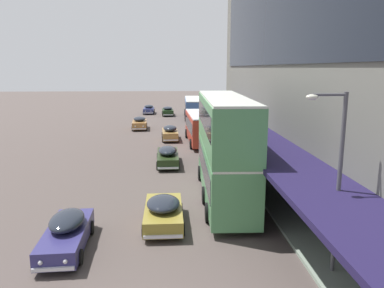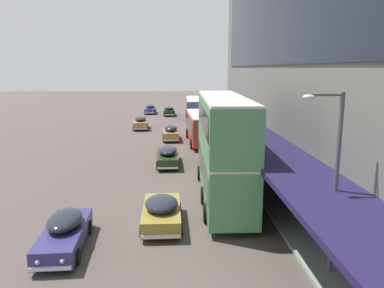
% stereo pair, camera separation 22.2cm
% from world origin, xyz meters
% --- Properties ---
extents(transit_bus_kerbside_front, '(2.88, 11.39, 3.09)m').
position_xyz_m(transit_bus_kerbside_front, '(4.19, 49.33, 1.78)').
color(transit_bus_kerbside_front, '#395C9A').
rests_on(transit_bus_kerbside_front, ground).
extents(transit_bus_kerbside_rear, '(2.86, 11.41, 6.14)m').
position_xyz_m(transit_bus_kerbside_rear, '(3.86, 12.47, 3.31)').
color(transit_bus_kerbside_rear, '#4F8F58').
rests_on(transit_bus_kerbside_rear, ground).
extents(transit_bus_kerbside_far, '(2.90, 9.26, 3.12)m').
position_xyz_m(transit_bus_kerbside_far, '(3.78, 29.49, 1.80)').
color(transit_bus_kerbside_far, '#BB3726').
rests_on(transit_bus_kerbside_far, ground).
extents(sedan_trailing_near, '(1.87, 5.03, 1.54)m').
position_xyz_m(sedan_trailing_near, '(0.44, 20.62, 0.76)').
color(sedan_trailing_near, '#223116').
rests_on(sedan_trailing_near, ground).
extents(sedan_oncoming_front, '(1.89, 4.40, 1.64)m').
position_xyz_m(sedan_oncoming_front, '(0.61, 31.37, 0.80)').
color(sedan_oncoming_front, '#9F783E').
rests_on(sedan_oncoming_front, ground).
extents(sedan_lead_mid, '(1.88, 4.30, 1.51)m').
position_xyz_m(sedan_lead_mid, '(-3.08, 55.72, 0.75)').
color(sedan_lead_mid, navy).
rests_on(sedan_lead_mid, ground).
extents(sedan_far_back, '(2.01, 4.41, 1.51)m').
position_xyz_m(sedan_far_back, '(0.33, 8.67, 0.75)').
color(sedan_far_back, olive).
rests_on(sedan_far_back, ground).
extents(sedan_second_near, '(2.09, 4.43, 1.59)m').
position_xyz_m(sedan_second_near, '(-3.32, 39.07, 0.78)').
color(sedan_second_near, '#A16E39').
rests_on(sedan_second_near, ground).
extents(sedan_lead_near, '(2.00, 4.64, 1.50)m').
position_xyz_m(sedan_lead_near, '(0.19, 53.02, 0.75)').
color(sedan_lead_near, '#193115').
rests_on(sedan_lead_near, ground).
extents(sedan_second_mid, '(1.95, 4.88, 1.54)m').
position_xyz_m(sedan_second_mid, '(-3.82, 6.47, 0.76)').
color(sedan_second_mid, navy).
rests_on(sedan_second_mid, ground).
extents(street_lamp, '(1.50, 0.28, 6.78)m').
position_xyz_m(street_lamp, '(6.67, 3.79, 4.11)').
color(street_lamp, '#4C4C51').
rests_on(street_lamp, sidewalk_kerb).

